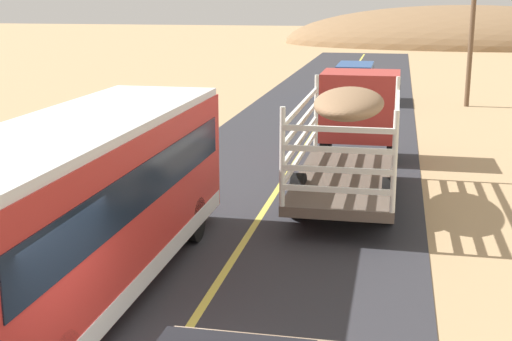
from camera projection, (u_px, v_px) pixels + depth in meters
The scene contains 5 objects.
livestock_truck at pixel (356, 117), 21.02m from camera, with size 2.53×9.70×3.02m.
bus at pixel (80, 205), 12.37m from camera, with size 2.54×10.00×3.21m.
car_far at pixel (355, 81), 36.01m from camera, with size 1.90×4.62×1.93m.
power_pole_mid at pixel (473, 20), 33.74m from camera, with size 2.20×0.24×7.83m.
distant_hill at pixel (464, 45), 78.45m from camera, with size 40.33×22.17×8.63m, color olive.
Camera 1 is at (3.17, -7.98, 5.33)m, focal length 49.30 mm.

